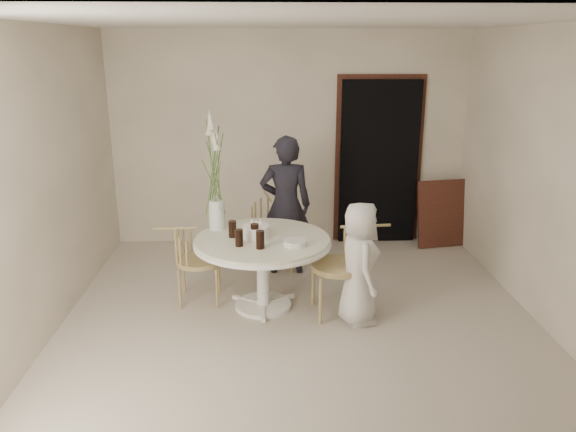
{
  "coord_description": "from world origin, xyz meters",
  "views": [
    {
      "loc": [
        -0.31,
        -4.86,
        2.53
      ],
      "look_at": [
        -0.1,
        0.3,
        0.93
      ],
      "focal_mm": 35.0,
      "sensor_mm": 36.0,
      "label": 1
    }
  ],
  "objects_px": {
    "table": "(263,249)",
    "flower_vase": "(215,181)",
    "chair_left": "(187,253)",
    "boy": "(359,263)",
    "girl": "(286,205)",
    "chair_right": "(352,256)",
    "birthday_cake": "(256,232)",
    "chair_far": "(270,222)"
  },
  "relations": [
    {
      "from": "chair_left",
      "to": "boy",
      "type": "relative_size",
      "value": 0.69
    },
    {
      "from": "chair_far",
      "to": "chair_right",
      "type": "height_order",
      "value": "chair_right"
    },
    {
      "from": "flower_vase",
      "to": "chair_right",
      "type": "bearing_deg",
      "value": -19.14
    },
    {
      "from": "table",
      "to": "boy",
      "type": "relative_size",
      "value": 1.14
    },
    {
      "from": "chair_left",
      "to": "chair_right",
      "type": "bearing_deg",
      "value": -102.6
    },
    {
      "from": "chair_left",
      "to": "girl",
      "type": "xyz_separation_m",
      "value": [
        1.01,
        0.74,
        0.27
      ]
    },
    {
      "from": "birthday_cake",
      "to": "flower_vase",
      "type": "height_order",
      "value": "flower_vase"
    },
    {
      "from": "chair_left",
      "to": "birthday_cake",
      "type": "height_order",
      "value": "birthday_cake"
    },
    {
      "from": "chair_far",
      "to": "chair_right",
      "type": "bearing_deg",
      "value": -68.5
    },
    {
      "from": "chair_right",
      "to": "birthday_cake",
      "type": "xyz_separation_m",
      "value": [
        -0.91,
        0.16,
        0.2
      ]
    },
    {
      "from": "chair_left",
      "to": "boy",
      "type": "distance_m",
      "value": 1.72
    },
    {
      "from": "chair_left",
      "to": "flower_vase",
      "type": "height_order",
      "value": "flower_vase"
    },
    {
      "from": "chair_left",
      "to": "chair_far",
      "type": "bearing_deg",
      "value": -42.79
    },
    {
      "from": "chair_far",
      "to": "flower_vase",
      "type": "height_order",
      "value": "flower_vase"
    },
    {
      "from": "girl",
      "to": "boy",
      "type": "xyz_separation_m",
      "value": [
        0.63,
        -1.24,
        -0.21
      ]
    },
    {
      "from": "chair_right",
      "to": "boy",
      "type": "bearing_deg",
      "value": 8.49
    },
    {
      "from": "girl",
      "to": "chair_left",
      "type": "bearing_deg",
      "value": 35.88
    },
    {
      "from": "chair_right",
      "to": "table",
      "type": "bearing_deg",
      "value": -104.51
    },
    {
      "from": "chair_left",
      "to": "girl",
      "type": "bearing_deg",
      "value": -55.06
    },
    {
      "from": "girl",
      "to": "flower_vase",
      "type": "xyz_separation_m",
      "value": [
        -0.72,
        -0.61,
        0.44
      ]
    },
    {
      "from": "boy",
      "to": "flower_vase",
      "type": "bearing_deg",
      "value": 59.09
    },
    {
      "from": "table",
      "to": "flower_vase",
      "type": "xyz_separation_m",
      "value": [
        -0.46,
        0.31,
        0.61
      ]
    },
    {
      "from": "chair_far",
      "to": "girl",
      "type": "height_order",
      "value": "girl"
    },
    {
      "from": "table",
      "to": "chair_far",
      "type": "relative_size",
      "value": 1.6
    },
    {
      "from": "chair_right",
      "to": "girl",
      "type": "height_order",
      "value": "girl"
    },
    {
      "from": "table",
      "to": "chair_left",
      "type": "relative_size",
      "value": 1.66
    },
    {
      "from": "chair_far",
      "to": "birthday_cake",
      "type": "xyz_separation_m",
      "value": [
        -0.14,
        -1.1,
        0.25
      ]
    },
    {
      "from": "birthday_cake",
      "to": "flower_vase",
      "type": "bearing_deg",
      "value": 143.85
    },
    {
      "from": "chair_right",
      "to": "girl",
      "type": "relative_size",
      "value": 0.57
    },
    {
      "from": "flower_vase",
      "to": "birthday_cake",
      "type": "bearing_deg",
      "value": -36.15
    },
    {
      "from": "chair_right",
      "to": "boy",
      "type": "distance_m",
      "value": 0.18
    },
    {
      "from": "chair_left",
      "to": "flower_vase",
      "type": "relative_size",
      "value": 0.67
    },
    {
      "from": "table",
      "to": "chair_right",
      "type": "distance_m",
      "value": 0.86
    },
    {
      "from": "chair_far",
      "to": "chair_left",
      "type": "bearing_deg",
      "value": -141.63
    },
    {
      "from": "flower_vase",
      "to": "table",
      "type": "bearing_deg",
      "value": -33.69
    },
    {
      "from": "chair_far",
      "to": "flower_vase",
      "type": "bearing_deg",
      "value": -133.44
    },
    {
      "from": "chair_left",
      "to": "boy",
      "type": "bearing_deg",
      "value": -108.11
    },
    {
      "from": "girl",
      "to": "birthday_cake",
      "type": "relative_size",
      "value": 6.23
    },
    {
      "from": "boy",
      "to": "birthday_cake",
      "type": "relative_size",
      "value": 4.6
    },
    {
      "from": "table",
      "to": "chair_right",
      "type": "xyz_separation_m",
      "value": [
        0.85,
        -0.15,
        -0.03
      ]
    },
    {
      "from": "boy",
      "to": "table",
      "type": "bearing_deg",
      "value": 64.07
    },
    {
      "from": "girl",
      "to": "flower_vase",
      "type": "distance_m",
      "value": 1.04
    }
  ]
}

